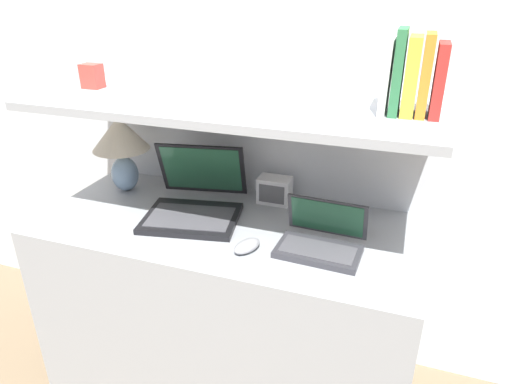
{
  "coord_description": "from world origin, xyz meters",
  "views": [
    {
      "loc": [
        0.59,
        -1.03,
        1.57
      ],
      "look_at": [
        0.12,
        0.31,
        0.91
      ],
      "focal_mm": 32.0,
      "sensor_mm": 36.0,
      "label": 1
    }
  ],
  "objects": [
    {
      "name": "wall_back",
      "position": [
        0.0,
        0.69,
        1.2
      ],
      "size": [
        6.0,
        0.05,
        2.4
      ],
      "color": "silver",
      "rests_on": "ground_plane"
    },
    {
      "name": "desk",
      "position": [
        0.0,
        0.31,
        0.38
      ],
      "size": [
        1.38,
        0.62,
        0.77
      ],
      "color": "#999EA3",
      "rests_on": "ground_plane"
    },
    {
      "name": "back_riser",
      "position": [
        0.0,
        0.64,
        0.59
      ],
      "size": [
        1.38,
        0.04,
        1.18
      ],
      "color": "silver",
      "rests_on": "ground_plane"
    },
    {
      "name": "shelf",
      "position": [
        0.0,
        0.38,
        1.19
      ],
      "size": [
        1.38,
        0.56,
        0.03
      ],
      "color": "#999EA3",
      "rests_on": "back_riser"
    },
    {
      "name": "table_lamp",
      "position": [
        -0.51,
        0.45,
        0.98
      ],
      "size": [
        0.23,
        0.23,
        0.32
      ],
      "color": "#7593B2",
      "rests_on": "desk"
    },
    {
      "name": "laptop_large",
      "position": [
        -0.14,
        0.35,
        0.82
      ],
      "size": [
        0.4,
        0.42,
        0.25
      ],
      "color": "black",
      "rests_on": "desk"
    },
    {
      "name": "laptop_small",
      "position": [
        0.36,
        0.25,
        0.8
      ],
      "size": [
        0.28,
        0.21,
        0.16
      ],
      "color": "#333338",
      "rests_on": "desk"
    },
    {
      "name": "computer_mouse",
      "position": [
        0.14,
        0.16,
        0.78
      ],
      "size": [
        0.09,
        0.12,
        0.03
      ],
      "color": "#99999E",
      "rests_on": "desk"
    },
    {
      "name": "router_box",
      "position": [
        0.11,
        0.54,
        0.82
      ],
      "size": [
        0.13,
        0.09,
        0.11
      ],
      "color": "white",
      "rests_on": "desk"
    },
    {
      "name": "book_red",
      "position": [
        0.65,
        0.38,
        1.31
      ],
      "size": [
        0.03,
        0.13,
        0.21
      ],
      "color": "#A82823",
      "rests_on": "shelf"
    },
    {
      "name": "book_orange",
      "position": [
        0.61,
        0.38,
        1.32
      ],
      "size": [
        0.03,
        0.12,
        0.23
      ],
      "color": "orange",
      "rests_on": "shelf"
    },
    {
      "name": "book_yellow",
      "position": [
        0.57,
        0.38,
        1.32
      ],
      "size": [
        0.04,
        0.13,
        0.22
      ],
      "color": "gold",
      "rests_on": "shelf"
    },
    {
      "name": "book_green",
      "position": [
        0.53,
        0.38,
        1.33
      ],
      "size": [
        0.03,
        0.13,
        0.24
      ],
      "color": "#2D7042",
      "rests_on": "shelf"
    },
    {
      "name": "book_white",
      "position": [
        0.5,
        0.38,
        1.32
      ],
      "size": [
        0.02,
        0.15,
        0.22
      ],
      "color": "silver",
      "rests_on": "shelf"
    },
    {
      "name": "shelf_gadget",
      "position": [
        -0.55,
        0.38,
        1.25
      ],
      "size": [
        0.07,
        0.06,
        0.09
      ],
      "color": "#CC3D33",
      "rests_on": "shelf"
    }
  ]
}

